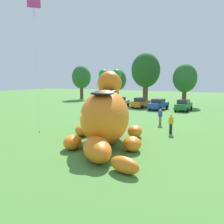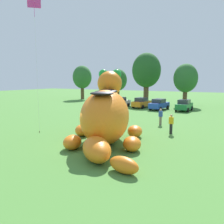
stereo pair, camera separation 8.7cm
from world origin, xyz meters
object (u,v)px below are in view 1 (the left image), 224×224
Objects in this scene: car_green at (184,105)px; spectator_by_cars at (160,117)px; giant_inflatable_creature at (106,116)px; car_blue at (158,104)px; spectator_mid_field at (113,107)px; car_white at (119,102)px; car_orange at (141,103)px; tethered_flying_kite at (34,1)px; spectator_wandering at (171,124)px; spectator_near_inflatable at (91,109)px.

car_green is 2.42× the size of spectator_by_cars.
car_blue is at bearing 97.68° from giant_inflatable_creature.
spectator_mid_field is at bearing 148.29° from spectator_by_cars.
car_white and car_orange have the same top height.
tethered_flying_kite is at bearing -179.51° from giant_inflatable_creature.
giant_inflatable_creature reaches higher than spectator_by_cars.
car_blue is 16.62m from spectator_wandering.
giant_inflatable_creature is 22.63m from car_orange.
giant_inflatable_creature reaches higher than car_green.
car_orange is (-6.17, 21.74, -1.18)m from giant_inflatable_creature.
spectator_by_cars is at bearing 121.14° from spectator_wandering.
spectator_mid_field is (-4.37, -6.67, -0.01)m from car_blue.
car_orange reaches higher than spectator_near_inflatable.
spectator_mid_field is at bearing -97.38° from car_orange.
spectator_mid_field is at bearing 117.04° from giant_inflatable_creature.
spectator_mid_field and spectator_by_cars have the same top height.
car_white is (-9.83, 20.93, -1.18)m from giant_inflatable_creature.
tethered_flying_kite reaches higher than car_green.
giant_inflatable_creature reaches higher than spectator_wandering.
car_green is 12.53m from spectator_by_cars.
car_white is at bearing 178.29° from car_blue.
tethered_flying_kite reaches higher than car_white.
car_green is at bearing 87.50° from giant_inflatable_creature.
car_white reaches higher than spectator_by_cars.
giant_inflatable_creature is at bearing -123.04° from spectator_wandering.
car_green is (10.76, 0.36, 0.00)m from car_white.
spectator_near_inflatable is 1.00× the size of spectator_by_cars.
spectator_near_inflatable is at bearing 128.96° from giant_inflatable_creature.
car_white is at bearing 111.15° from spectator_mid_field.
spectator_wandering is at bearing 56.96° from giant_inflatable_creature.
car_orange is at bearing 12.59° from car_white.
giant_inflatable_creature is at bearing -82.32° from car_blue.
spectator_by_cars is at bearing 81.10° from giant_inflatable_creature.
spectator_wandering is at bearing -58.86° from spectator_by_cars.
spectator_mid_field is at bearing 91.07° from tethered_flying_kite.
car_green is at bearing -3.66° from car_orange.
car_orange is at bearing 105.84° from giant_inflatable_creature.
car_white is 7.38m from spectator_mid_field.
spectator_mid_field is 1.00× the size of spectator_by_cars.
car_blue is at bearing 112.09° from spectator_wandering.
spectator_wandering is (2.08, -3.45, 0.00)m from spectator_by_cars.
car_green is at bearing 8.76° from car_blue.
giant_inflatable_creature is 2.23× the size of car_white.
car_blue reaches higher than spectator_by_cars.
giant_inflatable_creature is at bearing -74.16° from car_orange.
spectator_by_cars is 4.03m from spectator_wandering.
tethered_flying_kite reaches higher than car_blue.
spectator_mid_field and spectator_wandering have the same top height.
spectator_wandering is at bearing -67.91° from car_blue.
tethered_flying_kite is at bearing -88.93° from spectator_mid_field.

